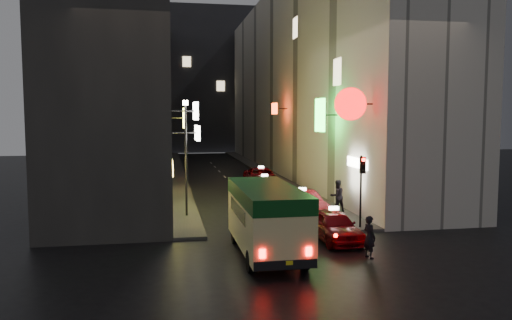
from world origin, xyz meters
TOP-DOWN VIEW (x-y plane):
  - ground at (0.00, 0.00)m, footprint 120.00×120.00m
  - building_left at (-8.00, 33.99)m, footprint 7.56×52.00m
  - building_right at (8.00, 33.99)m, footprint 7.98×52.00m
  - building_far at (0.00, 66.00)m, footprint 30.00×10.00m
  - sidewalk_left at (-4.25, 34.00)m, footprint 1.50×52.00m
  - sidewalk_right at (4.25, 34.00)m, footprint 1.50×52.00m
  - minibus at (-1.37, 5.11)m, footprint 2.28×6.45m
  - taxi_near at (2.01, 6.79)m, footprint 2.37×5.20m
  - taxi_second at (1.98, 11.85)m, footprint 3.18×5.82m
  - taxi_third at (1.36, 19.13)m, footprint 2.69×5.38m
  - taxi_far at (2.03, 23.93)m, footprint 2.60×5.59m
  - pedestrian_crossing at (2.51, 4.00)m, footprint 0.56×0.71m
  - pedestrian_sidewalk at (4.21, 12.54)m, footprint 0.84×0.61m
  - traffic_light at (4.00, 8.47)m, footprint 0.26×0.43m
  - lamp_post at (-4.20, 13.00)m, footprint 0.28×0.28m

SIDE VIEW (x-z plane):
  - ground at x=0.00m, z-range 0.00..0.00m
  - sidewalk_left at x=-4.25m, z-range 0.00..0.15m
  - sidewalk_right at x=4.25m, z-range 0.00..0.15m
  - taxi_near at x=2.01m, z-range -0.08..1.70m
  - taxi_third at x=1.36m, z-range -0.08..1.73m
  - taxi_far at x=2.03m, z-range -0.08..1.82m
  - taxi_second at x=1.98m, z-range -0.08..1.84m
  - pedestrian_crossing at x=2.51m, z-range 0.00..1.89m
  - pedestrian_sidewalk at x=4.21m, z-range 0.15..2.19m
  - minibus at x=-1.37m, z-range 0.36..3.14m
  - traffic_light at x=4.00m, z-range 0.94..4.44m
  - lamp_post at x=-4.20m, z-range 0.61..6.84m
  - building_left at x=-8.00m, z-range 0.00..18.00m
  - building_right at x=8.00m, z-range 0.00..18.00m
  - building_far at x=0.00m, z-range 0.00..22.00m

